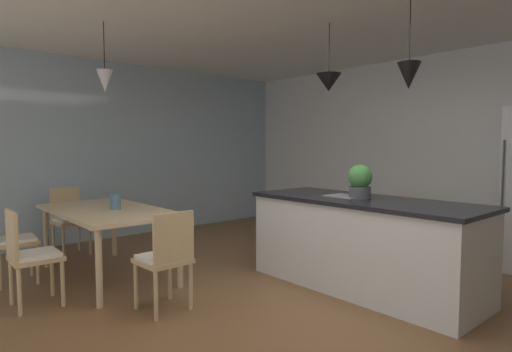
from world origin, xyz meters
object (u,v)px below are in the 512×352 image
object	(u,v)px
chair_near_left	(10,239)
chair_window_end	(70,218)
dining_table	(107,215)
chair_kitchen_end	(166,257)
chair_near_right	(30,254)
vase_on_dining_table	(115,202)
potted_plant_on_island	(360,181)
kitchen_island	(362,242)

from	to	relation	value
chair_near_left	chair_window_end	xyz separation A→B (m)	(-0.86, 0.85, 0.00)
dining_table	chair_kitchen_end	xyz separation A→B (m)	(1.27, 0.00, -0.20)
chair_near_right	chair_window_end	distance (m)	1.88
chair_near_right	vase_on_dining_table	size ratio (longest dim) A/B	5.32
chair_kitchen_end	vase_on_dining_table	world-z (taller)	vase_on_dining_table
potted_plant_on_island	vase_on_dining_table	world-z (taller)	potted_plant_on_island
chair_near_right	vase_on_dining_table	bearing A→B (deg)	108.96
chair_near_left	potted_plant_on_island	size ratio (longest dim) A/B	2.59
chair_window_end	chair_kitchen_end	bearing A→B (deg)	0.14
chair_near_left	chair_window_end	bearing A→B (deg)	135.37
dining_table	potted_plant_on_island	size ratio (longest dim) A/B	5.37
vase_on_dining_table	chair_window_end	bearing A→B (deg)	-177.46
potted_plant_on_island	dining_table	bearing A→B (deg)	-138.35
dining_table	kitchen_island	world-z (taller)	kitchen_island
dining_table	kitchen_island	distance (m)	2.70
kitchen_island	vase_on_dining_table	bearing A→B (deg)	-138.53
chair_kitchen_end	vase_on_dining_table	bearing A→B (deg)	177.38
chair_near_left	vase_on_dining_table	distance (m)	1.10
dining_table	kitchen_island	bearing A→B (deg)	41.07
chair_kitchen_end	chair_near_right	xyz separation A→B (m)	(-0.87, -0.86, 0.00)
chair_near_left	chair_kitchen_end	bearing A→B (deg)	27.05
kitchen_island	vase_on_dining_table	size ratio (longest dim) A/B	14.20
kitchen_island	potted_plant_on_island	xyz separation A→B (m)	(-0.04, 0.00, 0.61)
dining_table	vase_on_dining_table	size ratio (longest dim) A/B	11.04
chair_kitchen_end	kitchen_island	bearing A→B (deg)	66.76
chair_kitchen_end	kitchen_island	distance (m)	1.92
dining_table	potted_plant_on_island	world-z (taller)	potted_plant_on_island
chair_window_end	vase_on_dining_table	world-z (taller)	vase_on_dining_table
chair_near_left	vase_on_dining_table	world-z (taller)	vase_on_dining_table
chair_window_end	vase_on_dining_table	bearing A→B (deg)	2.54
potted_plant_on_island	chair_kitchen_end	bearing A→B (deg)	-112.10
dining_table	chair_near_right	size ratio (longest dim) A/B	2.07
chair_near_right	potted_plant_on_island	distance (m)	3.13
chair_near_left	potted_plant_on_island	distance (m)	3.61
chair_near_right	vase_on_dining_table	distance (m)	1.03
chair_window_end	kitchen_island	world-z (taller)	kitchen_island
vase_on_dining_table	chair_near_right	bearing A→B (deg)	-71.04
dining_table	chair_near_right	xyz separation A→B (m)	(0.41, -0.86, -0.20)
kitchen_island	vase_on_dining_table	xyz separation A→B (m)	(-1.94, -1.71, 0.36)
chair_near_left	chair_near_right	bearing A→B (deg)	-0.01
kitchen_island	chair_window_end	bearing A→B (deg)	-151.76
chair_kitchen_end	chair_window_end	size ratio (longest dim) A/B	1.00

